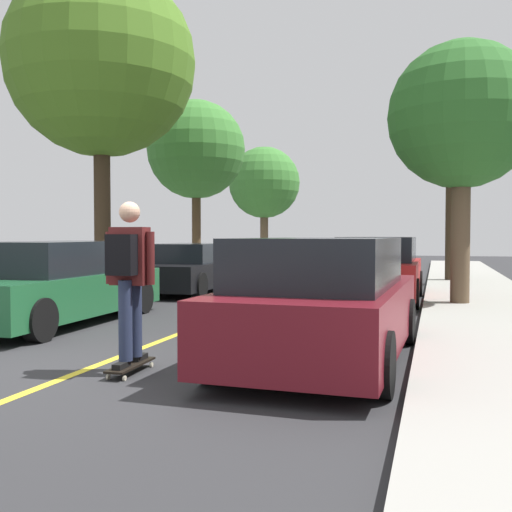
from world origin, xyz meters
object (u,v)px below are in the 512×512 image
parked_car_left_nearest (56,283)px  street_tree_left_far (264,183)px  parked_car_right_nearest (323,302)px  skateboard (131,365)px  skateboarder (129,272)px  parked_car_right_near (378,269)px  street_tree_left_nearest (101,63)px  street_tree_right_nearest (462,117)px  street_tree_right_near (454,117)px  street_tree_left_near (196,150)px  parked_car_left_near (188,268)px

parked_car_left_nearest → street_tree_left_far: (-1.77, 19.29, 3.37)m
parked_car_left_nearest → parked_car_right_nearest: 5.34m
skateboard → skateboarder: 1.04m
parked_car_right_nearest → parked_car_right_near: bearing=90.0°
parked_car_right_near → street_tree_left_nearest: 8.53m
parked_car_right_nearest → parked_car_right_near: 7.01m
street_tree_right_nearest → street_tree_right_near: street_tree_right_near is taller
street_tree_right_nearest → parked_car_left_nearest: bearing=-149.1°
skateboard → parked_car_left_nearest: bearing=135.7°
parked_car_right_nearest → skateboard: 2.37m
street_tree_right_nearest → skateboard: 8.87m
parked_car_right_nearest → street_tree_right_near: street_tree_right_near is taller
parked_car_right_near → street_tree_right_near: size_ratio=0.58×
parked_car_right_nearest → street_tree_right_nearest: (1.77, 5.88, 3.21)m
parked_car_right_nearest → street_tree_left_far: street_tree_left_far is taller
parked_car_right_near → parked_car_left_nearest: bearing=-134.1°
skateboarder → skateboard: bearing=92.4°
parked_car_left_nearest → street_tree_right_nearest: (6.79, 4.07, 3.24)m
street_tree_left_nearest → street_tree_right_nearest: size_ratio=1.52×
skateboarder → street_tree_right_nearest: bearing=62.4°
street_tree_left_near → skateboard: size_ratio=7.19×
parked_car_left_nearest → parked_car_left_near: 5.76m
parked_car_left_near → parked_car_right_nearest: 9.09m
street_tree_left_nearest → skateboard: street_tree_left_nearest is taller
parked_car_right_near → street_tree_left_near: 9.48m
street_tree_left_far → street_tree_right_near: 12.23m
street_tree_left_nearest → street_tree_right_near: street_tree_left_nearest is taller
street_tree_left_near → skateboarder: size_ratio=3.39×
parked_car_left_nearest → street_tree_left_nearest: street_tree_left_nearest is taller
parked_car_left_near → skateboarder: (3.08, -8.80, 0.48)m
parked_car_right_near → street_tree_left_near: (-6.79, 5.44, 3.77)m
skateboarder → street_tree_left_near: bearing=109.5°
street_tree_right_nearest → skateboarder: bearing=-117.6°
parked_car_left_nearest → street_tree_left_near: size_ratio=0.77×
street_tree_left_far → skateboard: bearing=-77.7°
parked_car_left_near → street_tree_left_far: (-1.76, 13.53, 3.43)m
street_tree_right_nearest → street_tree_left_far: bearing=119.3°
street_tree_left_nearest → street_tree_left_far: street_tree_left_nearest is taller
skateboard → street_tree_right_nearest: bearing=62.3°
street_tree_left_near → street_tree_right_near: (8.56, -0.00, 0.66)m
parked_car_right_nearest → street_tree_right_near: bearing=81.9°
parked_car_right_near → street_tree_right_nearest: bearing=-32.5°
parked_car_left_near → street_tree_right_near: 9.50m
parked_car_left_nearest → skateboarder: size_ratio=2.63×
skateboarder → street_tree_right_near: bearing=74.8°
parked_car_right_near → street_tree_left_near: size_ratio=0.67×
parked_car_right_near → street_tree_left_near: street_tree_left_near is taller
parked_car_right_near → street_tree_right_nearest: street_tree_right_nearest is taller
parked_car_left_near → street_tree_left_nearest: bearing=-143.4°
skateboard → street_tree_right_near: bearing=74.8°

